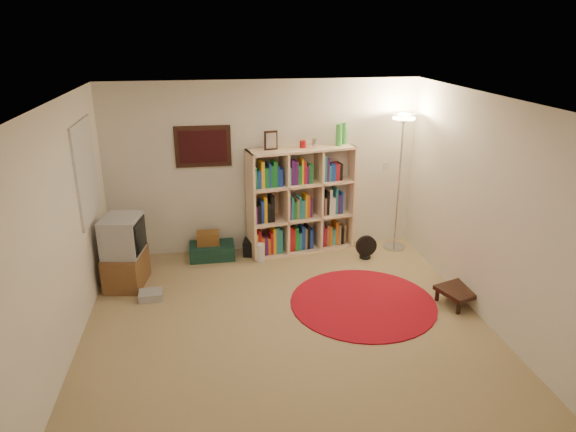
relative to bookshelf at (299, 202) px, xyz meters
name	(u,v)px	position (x,y,z in m)	size (l,w,h in m)	color
room	(282,220)	(-0.56, -2.04, 0.50)	(4.54, 4.54, 2.54)	#9D865C
bookshelf	(299,202)	(0.00, 0.00, 0.00)	(1.62, 0.73, 1.87)	#FFD3AA
floor_lamp	(402,138)	(1.44, -0.18, 0.94)	(0.50, 0.50, 2.04)	silver
floor_fan	(366,247)	(0.90, -0.48, -0.58)	(0.31, 0.17, 0.35)	black
tv_stand	(125,253)	(-2.41, -0.78, -0.30)	(0.54, 0.71, 0.94)	brown
dvd_box	(151,295)	(-2.08, -1.21, -0.71)	(0.29, 0.25, 0.09)	#A6A6AA
suitcase	(212,251)	(-1.30, -0.10, -0.65)	(0.65, 0.42, 0.21)	#123228
wicker_basket	(208,238)	(-1.35, -0.08, -0.46)	(0.32, 0.23, 0.18)	brown
duffel_bag	(255,247)	(-0.68, -0.08, -0.64)	(0.37, 0.33, 0.22)	black
paper_towel	(260,252)	(-0.62, -0.33, -0.62)	(0.16, 0.16, 0.27)	white
red_rug	(363,302)	(0.49, -1.73, -0.75)	(1.77, 1.77, 0.02)	maroon
side_table	(459,291)	(1.63, -1.92, -0.59)	(0.56, 0.56, 0.20)	black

